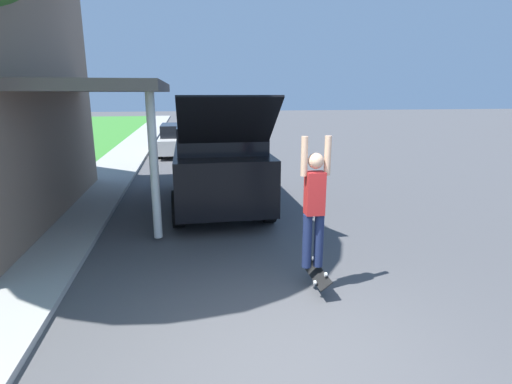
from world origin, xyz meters
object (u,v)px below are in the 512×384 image
Objects in this scene: suv_parked at (218,160)px; skateboard at (316,272)px; car_down_street at (179,139)px; skateboarder at (314,202)px.

suv_parked is 6.83× the size of skateboard.
suv_parked reaches higher than car_down_street.
skateboard is at bearing -77.96° from suv_parked.
car_down_street is at bearing 98.63° from skateboard.
skateboard is (0.07, 0.03, -1.05)m from skateboarder.
skateboard is (1.01, -4.72, -0.87)m from suv_parked.
car_down_street is (-1.09, 9.12, -0.47)m from suv_parked.
suv_parked is 1.26× the size of car_down_street.
skateboarder reaches higher than car_down_street.
suv_parked reaches higher than skateboard.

